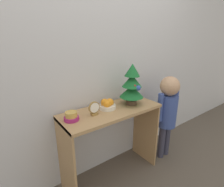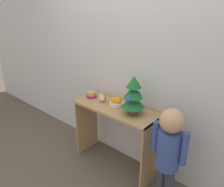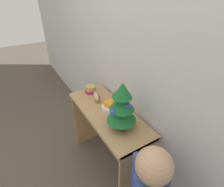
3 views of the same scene
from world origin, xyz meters
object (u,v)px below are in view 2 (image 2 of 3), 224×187
at_px(child_figure, 169,146).
at_px(desk_clock, 102,98).
at_px(mini_tree, 133,95).
at_px(singing_bowl, 92,95).
at_px(fruit_bowl, 116,102).

bearing_deg(child_figure, desk_clock, 173.49).
height_order(mini_tree, singing_bowl, mini_tree).
xyz_separation_m(mini_tree, singing_bowl, (-0.66, 0.03, -0.18)).
bearing_deg(fruit_bowl, mini_tree, -11.05).
distance_m(desk_clock, child_figure, 0.96).
relative_size(singing_bowl, desk_clock, 1.00).
xyz_separation_m(singing_bowl, desk_clock, (0.21, -0.03, 0.03)).
distance_m(mini_tree, child_figure, 0.61).
bearing_deg(mini_tree, fruit_bowl, 168.95).
bearing_deg(mini_tree, desk_clock, 179.74).
relative_size(mini_tree, fruit_bowl, 2.58).
bearing_deg(singing_bowl, mini_tree, -2.49).
height_order(fruit_bowl, child_figure, child_figure).
relative_size(mini_tree, singing_bowl, 3.33).
xyz_separation_m(fruit_bowl, desk_clock, (-0.18, -0.05, 0.02)).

